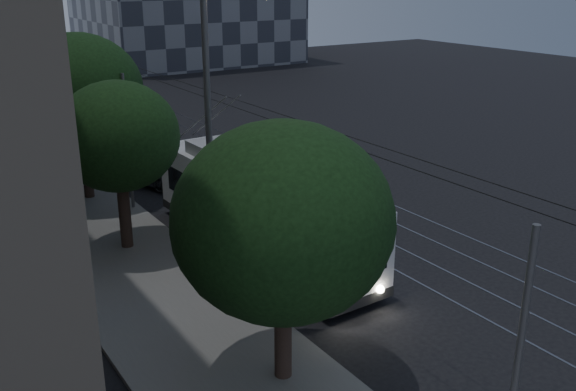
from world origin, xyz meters
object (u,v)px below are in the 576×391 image
Objects in this scene: trolleybus at (257,209)px; pickup_silver at (154,167)px; car_white_a at (124,162)px; car_white_c at (76,118)px; streetlamp_near at (220,112)px; streetlamp_far at (42,45)px; car_white_b at (68,129)px; car_white_d at (45,111)px.

trolleybus reaches higher than pickup_silver.
car_white_c is (0.88, 11.84, 0.01)m from car_white_a.
car_white_c is 26.71m from streetlamp_near.
trolleybus is 20.93m from streetlamp_far.
car_white_b is 1.53× the size of car_white_d.
streetlamp_near is at bearing -78.82° from car_white_c.
streetlamp_near reaches higher than car_white_b.
trolleybus is 2.22× the size of car_white_b.
pickup_silver is 1.47× the size of car_white_d.
streetlamp_near reaches higher than streetlamp_far.
pickup_silver is at bearing -79.40° from car_white_d.
car_white_b is 7.27m from car_white_d.
car_white_b is 3.43m from car_white_c.
car_white_d is (-0.17, 15.95, -0.09)m from car_white_a.
car_white_a is 0.75× the size of car_white_b.
car_white_d is (-1.05, 4.11, -0.10)m from car_white_c.
car_white_a is at bearing 92.62° from trolleybus.
streetlamp_near is 1.00× the size of streetlamp_far.
pickup_silver is at bearing -73.52° from car_white_c.
trolleybus reaches higher than car_white_c.
car_white_c is 0.44× the size of streetlamp_near.
car_white_a is 0.41× the size of streetlamp_far.
streetlamp_far reaches higher than car_white_d.
streetlamp_far reaches higher than car_white_b.
car_white_a is at bearing 91.10° from pickup_silver.
car_white_c is 6.74m from streetlamp_far.
car_white_d is (-1.02, 17.88, -0.12)m from pickup_silver.
car_white_d is at bearing 79.99° from streetlamp_far.
car_white_d is 9.41m from streetlamp_far.
pickup_silver is at bearing 88.60° from trolleybus.
car_white_d is 0.36× the size of streetlamp_far.
pickup_silver is 17.91m from car_white_d.
streetlamp_far reaches higher than car_white_a.
car_white_d is at bearing 90.52° from trolleybus.
trolleybus is at bearing -83.22° from streetlamp_far.
trolleybus is at bearing 41.60° from streetlamp_near.
car_white_d is 0.36× the size of streetlamp_near.
car_white_d is at bearing 76.03° from car_white_a.
pickup_silver is at bearing 78.78° from streetlamp_near.
streetlamp_far is (0.07, 22.55, -0.01)m from streetlamp_near.
car_white_a is 8.71m from car_white_b.
car_white_d is 30.69m from streetlamp_near.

